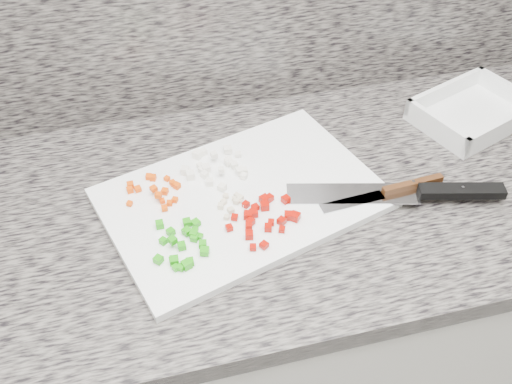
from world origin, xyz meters
TOP-DOWN VIEW (x-y plane):
  - cabinet at (0.00, 1.44)m, footprint 3.92×0.62m
  - countertop at (0.00, 1.44)m, footprint 3.96×0.64m
  - cutting_board at (-0.04, 1.43)m, footprint 0.55×0.45m
  - carrot_pile at (-0.19, 1.48)m, footprint 0.10×0.10m
  - onion_pile at (-0.07, 1.51)m, footprint 0.12×0.12m
  - green_pepper_pile at (-0.16, 1.33)m, footprint 0.09×0.11m
  - red_pepper_pile at (-0.01, 1.36)m, footprint 0.13×0.12m
  - garlic_pile at (-0.06, 1.41)m, footprint 0.05×0.06m
  - chef_knife at (0.28, 1.35)m, footprint 0.39×0.13m
  - paring_knife at (0.24, 1.37)m, footprint 0.24×0.04m
  - tray at (0.49, 1.55)m, footprint 0.28×0.24m

SIDE VIEW (x-z plane):
  - cabinet at x=0.00m, z-range 0.00..0.86m
  - countertop at x=0.00m, z-range 0.86..0.90m
  - cutting_board at x=-0.04m, z-range 0.90..0.92m
  - tray at x=0.49m, z-range 0.89..0.94m
  - garlic_pile at x=-0.06m, z-range 0.92..0.93m
  - chef_knife at x=0.28m, z-range 0.91..0.93m
  - paring_knife at x=0.24m, z-range 0.91..0.93m
  - carrot_pile at x=-0.19m, z-range 0.91..0.93m
  - red_pepper_pile at x=-0.01m, z-range 0.92..0.93m
  - green_pepper_pile at x=-0.16m, z-range 0.91..0.93m
  - onion_pile at x=-0.07m, z-range 0.91..0.93m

